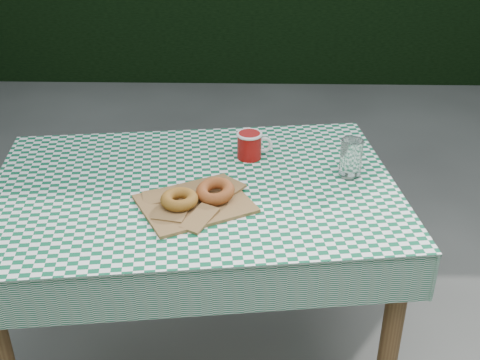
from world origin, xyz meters
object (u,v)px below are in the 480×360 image
paper_bag (195,203)px  coffee_mug (249,145)px  table (199,284)px  drinking_glass (351,158)px

paper_bag → coffee_mug: 0.35m
table → coffee_mug: coffee_mug is taller
paper_bag → drinking_glass: (0.47, 0.19, 0.05)m
drinking_glass → coffee_mug: bearing=159.6°
table → coffee_mug: 0.50m
coffee_mug → drinking_glass: size_ratio=1.29×
paper_bag → drinking_glass: size_ratio=2.44×
table → coffee_mug: size_ratio=7.63×
drinking_glass → table: bearing=-171.0°
paper_bag → drinking_glass: 0.51m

